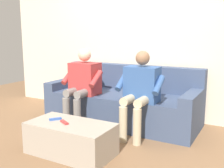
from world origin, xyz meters
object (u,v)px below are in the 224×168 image
object	(u,v)px
remote_red	(64,122)
coffee_table	(71,138)
person_left_seated	(140,89)
couch	(123,103)
person_right_seated	(83,82)
remote_blue	(55,119)

from	to	relation	value
remote_red	coffee_table	bearing A→B (deg)	53.76
person_left_seated	remote_red	xyz separation A→B (m)	(0.49, 0.87, -0.26)
coffee_table	remote_red	size ratio (longest dim) A/B	6.49
couch	person_left_seated	bearing A→B (deg)	136.30
person_right_seated	remote_blue	distance (m)	0.92
couch	coffee_table	xyz separation A→B (m)	(0.00, 1.26, -0.11)
person_left_seated	remote_blue	size ratio (longest dim) A/B	8.07
remote_red	couch	bearing A→B (deg)	115.19
couch	person_left_seated	world-z (taller)	person_left_seated
person_left_seated	person_right_seated	bearing A→B (deg)	-1.30
coffee_table	person_right_seated	bearing A→B (deg)	-63.16
person_left_seated	person_right_seated	distance (m)	0.87
person_right_seated	remote_blue	size ratio (longest dim) A/B	8.12
couch	coffee_table	bearing A→B (deg)	90.00
coffee_table	person_left_seated	xyz separation A→B (m)	(-0.44, -0.84, 0.44)
coffee_table	remote_red	world-z (taller)	remote_red
person_right_seated	remote_blue	bearing A→B (deg)	104.74
couch	person_right_seated	bearing A→B (deg)	42.31
person_right_seated	remote_red	bearing A→B (deg)	113.03
coffee_table	remote_red	bearing A→B (deg)	26.01
person_right_seated	remote_red	world-z (taller)	person_right_seated
person_left_seated	remote_red	distance (m)	1.03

